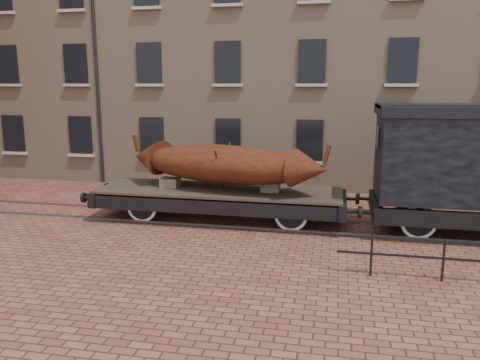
# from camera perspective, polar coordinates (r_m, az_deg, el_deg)

# --- Properties ---
(ground) EXTENTS (90.00, 90.00, 0.00)m
(ground) POSITION_cam_1_polar(r_m,az_deg,el_deg) (15.48, 3.48, -5.24)
(ground) COLOR brown
(warehouse_cream) EXTENTS (40.00, 10.19, 14.00)m
(warehouse_cream) POSITION_cam_1_polar(r_m,az_deg,el_deg) (24.81, 14.36, 17.06)
(warehouse_cream) COLOR tan
(warehouse_cream) RESTS_ON ground
(rail_track) EXTENTS (30.00, 1.52, 0.06)m
(rail_track) POSITION_cam_1_polar(r_m,az_deg,el_deg) (15.47, 3.48, -5.14)
(rail_track) COLOR #59595E
(rail_track) RESTS_ON ground
(flatcar_wagon) EXTENTS (9.07, 2.46, 1.37)m
(flatcar_wagon) POSITION_cam_1_polar(r_m,az_deg,el_deg) (15.56, -2.53, -1.88)
(flatcar_wagon) COLOR #42362C
(flatcar_wagon) RESTS_ON ground
(iron_boat) EXTENTS (7.06, 3.22, 1.68)m
(iron_boat) POSITION_cam_1_polar(r_m,az_deg,el_deg) (15.32, -2.08, 2.00)
(iron_boat) COLOR #5E2410
(iron_boat) RESTS_ON flatcar_wagon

